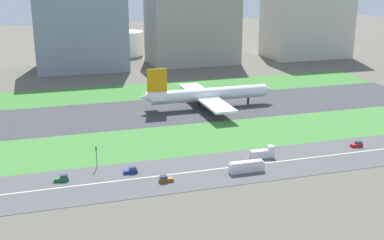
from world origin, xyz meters
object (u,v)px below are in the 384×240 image
at_px(car_1, 165,179).
at_px(hangar_building, 79,28).
at_px(truck_0, 263,153).
at_px(cargo_warehouse, 307,19).
at_px(car_3, 131,170).
at_px(car_4, 62,178).
at_px(office_tower, 192,27).
at_px(car_5, 357,144).
at_px(fuel_tank_west, 127,43).
at_px(airliner, 206,95).
at_px(traffic_light, 96,155).
at_px(bus_0, 247,167).

distance_m(car_1, hangar_building, 193.76).
xyz_separation_m(truck_0, car_1, (-37.16, -10.00, -0.75)).
xyz_separation_m(truck_0, cargo_warehouse, (118.15, 182.00, 25.42)).
bearing_deg(car_1, car_3, -48.91).
bearing_deg(car_1, hangar_building, -88.11).
relative_size(hangar_building, cargo_warehouse, 0.97).
height_order(truck_0, hangar_building, hangar_building).
distance_m(car_4, office_tower, 208.26).
xyz_separation_m(car_5, truck_0, (-37.73, -0.00, 0.75)).
height_order(hangar_building, cargo_warehouse, cargo_warehouse).
xyz_separation_m(car_5, fuel_tank_west, (-43.66, 227.00, 7.87)).
bearing_deg(car_1, airliner, -116.99).
bearing_deg(traffic_light, office_tower, 63.49).
xyz_separation_m(car_4, cargo_warehouse, (185.43, 182.00, 26.17)).
relative_size(car_4, cargo_warehouse, 0.08).
bearing_deg(cargo_warehouse, car_1, -128.97).
distance_m(car_4, bus_0, 57.84).
bearing_deg(airliner, cargo_warehouse, 44.60).
distance_m(traffic_light, office_tower, 195.52).
xyz_separation_m(bus_0, office_tower, (41.46, 192.00, 22.80)).
distance_m(car_1, cargo_warehouse, 248.33).
relative_size(office_tower, cargo_warehouse, 1.01).
bearing_deg(hangar_building, airliner, -68.00).
bearing_deg(fuel_tank_west, car_1, -97.51).
height_order(car_4, hangar_building, hangar_building).
distance_m(car_3, truck_0, 45.89).
height_order(car_5, car_3, same).
bearing_deg(car_3, cargo_warehouse, 47.97).
bearing_deg(car_1, office_tower, -109.58).
relative_size(traffic_light, hangar_building, 0.13).
bearing_deg(hangar_building, office_tower, 0.00).
distance_m(truck_0, hangar_building, 188.73).
distance_m(bus_0, cargo_warehouse, 232.39).
bearing_deg(cargo_warehouse, car_4, -135.53).
bearing_deg(bus_0, office_tower, -102.19).
distance_m(airliner, car_5, 76.74).
xyz_separation_m(airliner, fuel_tank_west, (-8.49, 159.00, 2.57)).
distance_m(car_3, cargo_warehouse, 246.40).
bearing_deg(hangar_building, car_3, -90.75).
bearing_deg(car_3, car_4, 180.00).
height_order(car_4, car_1, same).
height_order(truck_0, cargo_warehouse, cargo_warehouse).
bearing_deg(car_3, fuel_tank_west, 80.02).
bearing_deg(traffic_light, fuel_tank_west, 77.21).
bearing_deg(cargo_warehouse, fuel_tank_west, 160.07).
distance_m(car_4, car_3, 21.40).
height_order(traffic_light, hangar_building, hangar_building).
height_order(bus_0, hangar_building, hangar_building).
height_order(car_5, car_1, same).
distance_m(car_5, fuel_tank_west, 231.30).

